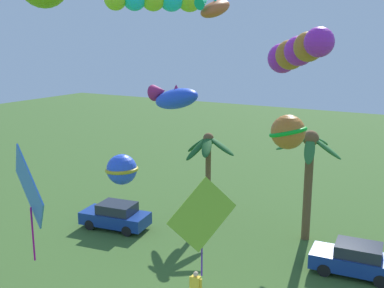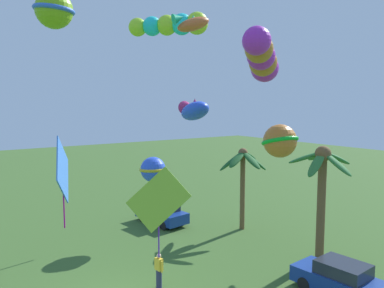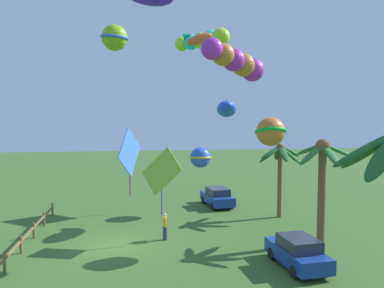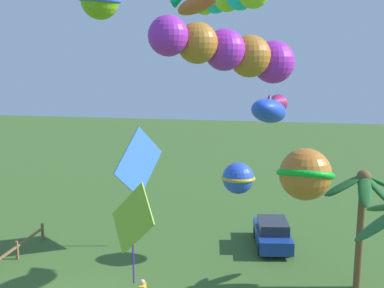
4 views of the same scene
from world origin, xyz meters
TOP-DOWN VIEW (x-y plane):
  - ground_plane at (0.00, 0.00)m, footprint 120.00×120.00m
  - palm_tree_0 at (1.22, 11.64)m, footprint 3.40×3.47m
  - palm_tree_1 at (-4.63, 11.40)m, footprint 3.45×3.58m
  - rail_fence at (-0.78, -4.95)m, footprint 13.14×0.12m
  - parked_car_0 at (4.37, 8.87)m, footprint 4.03×2.04m
  - parked_car_1 at (-8.68, 7.65)m, footprint 4.10×2.24m
  - spectator_0 at (-0.67, 2.82)m, footprint 0.55×0.26m
  - kite_diamond_1 at (-0.28, 2.60)m, footprint 1.87×2.22m
  - kite_ball_2 at (0.98, 8.64)m, footprint 1.97×1.97m
  - kite_fish_3 at (-4.51, 7.40)m, footprint 3.30×1.95m
  - kite_tube_4 at (1.91, 6.38)m, footprint 3.43×3.90m
  - kite_diamond_5 at (-7.44, 0.68)m, footprint 3.38×1.64m
  - kite_ball_6 at (-6.73, 5.93)m, footprint 1.81×1.80m
  - kite_ball_7 at (-4.91, -0.18)m, footprint 2.66×2.66m
  - kite_fish_8 at (-1.00, 4.81)m, footprint 1.15×1.96m
  - kite_tube_9 at (-4.21, 5.69)m, footprint 3.45×3.34m

SIDE VIEW (x-z plane):
  - ground_plane at x=0.00m, z-range 0.00..0.00m
  - rail_fence at x=-0.78m, z-range 0.12..1.07m
  - parked_car_0 at x=4.37m, z-range 0.00..1.51m
  - parked_car_1 at x=-8.68m, z-range 0.00..1.51m
  - spectator_0 at x=-0.67m, z-range 0.02..1.61m
  - kite_diamond_1 at x=-0.28m, z-range 2.14..6.08m
  - palm_tree_1 at x=-4.63m, z-range 1.50..6.86m
  - kite_ball_6 at x=-6.73m, z-range 3.44..4.99m
  - palm_tree_0 at x=1.22m, z-range 1.39..7.43m
  - kite_diamond_5 at x=-7.44m, z-range 2.00..7.15m
  - kite_ball_2 at x=0.98m, z-range 5.63..7.25m
  - kite_fish_3 at x=-4.51m, z-range 7.08..8.62m
  - kite_tube_4 at x=1.91m, z-range 9.22..11.09m
  - kite_fish_8 at x=-1.00m, z-range 11.33..12.38m
  - kite_tube_9 at x=-4.21m, z-range 11.80..12.97m
  - kite_ball_7 at x=-4.91m, z-range 11.66..13.39m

